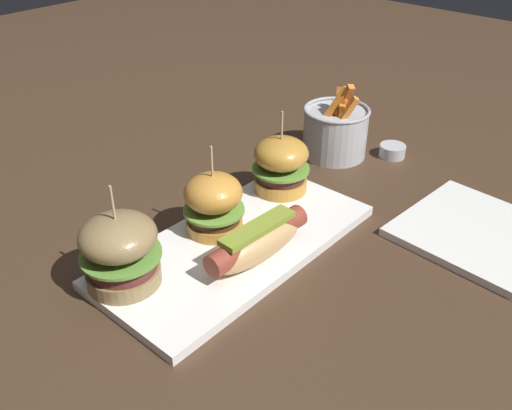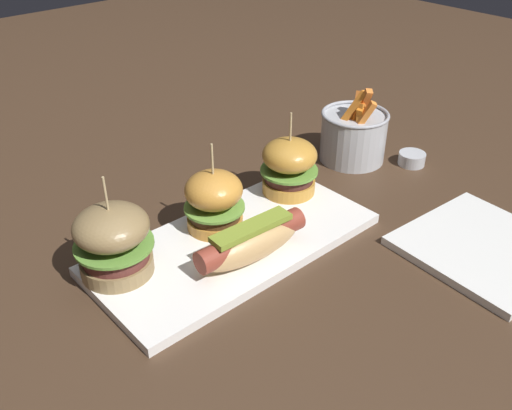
% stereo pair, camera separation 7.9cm
% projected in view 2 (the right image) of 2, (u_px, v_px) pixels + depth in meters
% --- Properties ---
extents(ground_plane, '(3.00, 3.00, 0.00)m').
position_uv_depth(ground_plane, '(235.00, 247.00, 0.80)').
color(ground_plane, '#422D1E').
extents(platter_main, '(0.40, 0.19, 0.01)m').
position_uv_depth(platter_main, '(235.00, 243.00, 0.79)').
color(platter_main, white).
rests_on(platter_main, ground).
extents(hot_dog, '(0.17, 0.06, 0.05)m').
position_uv_depth(hot_dog, '(252.00, 241.00, 0.74)').
color(hot_dog, tan).
rests_on(hot_dog, platter_main).
extents(slider_left, '(0.10, 0.10, 0.14)m').
position_uv_depth(slider_left, '(113.00, 241.00, 0.71)').
color(slider_left, olive).
rests_on(slider_left, platter_main).
extents(slider_center, '(0.09, 0.09, 0.13)m').
position_uv_depth(slider_center, '(215.00, 200.00, 0.79)').
color(slider_center, gold).
rests_on(slider_center, platter_main).
extents(slider_right, '(0.09, 0.09, 0.13)m').
position_uv_depth(slider_right, '(289.00, 166.00, 0.88)').
color(slider_right, '#C08632').
rests_on(slider_right, platter_main).
extents(fries_bucket, '(0.12, 0.12, 0.14)m').
position_uv_depth(fries_bucket, '(354.00, 135.00, 1.00)').
color(fries_bucket, '#B7BABF').
rests_on(fries_bucket, ground).
extents(sauce_ramekin, '(0.05, 0.05, 0.02)m').
position_uv_depth(sauce_ramekin, '(412.00, 158.00, 1.00)').
color(sauce_ramekin, '#B7BABF').
rests_on(sauce_ramekin, ground).
extents(side_plate, '(0.21, 0.21, 0.01)m').
position_uv_depth(side_plate, '(485.00, 248.00, 0.79)').
color(side_plate, white).
rests_on(side_plate, ground).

